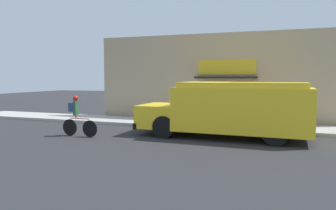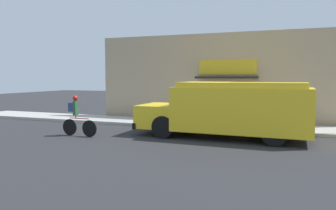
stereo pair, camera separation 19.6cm
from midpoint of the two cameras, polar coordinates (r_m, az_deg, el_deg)
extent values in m
plane|color=#2B2B2D|center=(14.75, 5.60, -4.38)|extent=(70.00, 70.00, 0.00)
cube|color=#ADAAA3|center=(15.85, 6.66, -3.48)|extent=(28.00, 2.33, 0.14)
cube|color=tan|center=(17.25, 7.98, 4.66)|extent=(13.21, 0.18, 4.63)
cube|color=gold|center=(17.04, 9.85, 6.50)|extent=(2.95, 0.05, 0.76)
cube|color=black|center=(16.75, 9.65, 4.76)|extent=(3.10, 0.62, 0.10)
cube|color=yellow|center=(12.82, 12.34, -0.72)|extent=(5.10, 2.29, 1.67)
cube|color=yellow|center=(13.75, -1.54, -1.82)|extent=(1.60, 2.07, 0.92)
cube|color=yellow|center=(12.77, 12.41, 3.45)|extent=(4.69, 2.11, 0.20)
cube|color=black|center=(14.09, -4.35, -3.14)|extent=(0.15, 2.19, 0.24)
cube|color=red|center=(14.41, 7.66, 0.29)|extent=(0.03, 0.44, 0.44)
cylinder|color=black|center=(14.51, 1.64, -2.77)|extent=(0.87, 0.27, 0.87)
cylinder|color=black|center=(12.74, -1.19, -3.84)|extent=(0.87, 0.27, 0.87)
cylinder|color=black|center=(13.73, 18.15, -3.45)|extent=(0.87, 0.27, 0.87)
cylinder|color=black|center=(11.84, 17.71, -4.74)|extent=(0.87, 0.27, 0.87)
cylinder|color=black|center=(13.35, -13.87, -4.03)|extent=(0.67, 0.06, 0.66)
cylinder|color=black|center=(13.93, -17.11, -3.74)|extent=(0.67, 0.06, 0.66)
cylinder|color=red|center=(13.58, -15.56, -2.29)|extent=(0.92, 0.06, 0.04)
cylinder|color=red|center=(13.68, -16.13, -2.00)|extent=(0.04, 0.04, 0.12)
cube|color=#2D5B38|center=(13.64, -16.16, -0.53)|extent=(0.13, 0.20, 0.58)
sphere|color=red|center=(13.61, -16.20, 1.15)|extent=(0.21, 0.21, 0.21)
cube|color=navy|center=(13.75, -16.79, -0.38)|extent=(0.26, 0.15, 0.36)
cylinder|color=slate|center=(16.74, 3.93, -1.23)|extent=(0.51, 0.51, 0.89)
cylinder|color=black|center=(16.70, 3.93, 0.36)|extent=(0.52, 0.52, 0.04)
camera|label=1|loc=(0.10, -90.38, -0.03)|focal=35.00mm
camera|label=2|loc=(0.10, 89.62, 0.03)|focal=35.00mm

